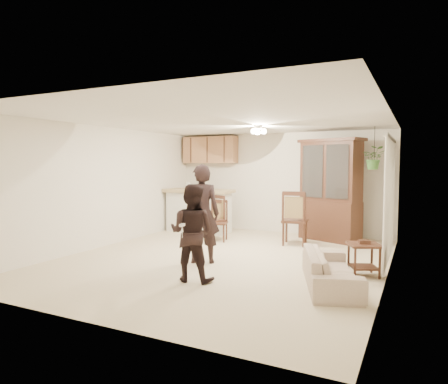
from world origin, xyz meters
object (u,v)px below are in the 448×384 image
at_px(adult, 202,212).
at_px(side_table, 364,259).
at_px(chair_bar, 218,229).
at_px(chair_hutch_left, 212,227).
at_px(chair_hutch_right, 295,230).
at_px(china_hutch, 330,191).
at_px(child, 192,235).
at_px(sofa, 331,261).

relative_size(adult, side_table, 3.00).
bearing_deg(chair_bar, adult, -86.60).
distance_m(chair_hutch_left, chair_hutch_right, 1.86).
bearing_deg(adult, chair_bar, -95.77).
xyz_separation_m(adult, chair_hutch_right, (1.02, 2.25, -0.57)).
height_order(adult, side_table, adult).
bearing_deg(chair_bar, chair_hutch_right, -3.64).
distance_m(china_hutch, chair_hutch_right, 1.29).
xyz_separation_m(child, china_hutch, (1.19, 4.09, 0.45)).
height_order(sofa, chair_bar, chair_bar).
height_order(side_table, chair_hutch_left, chair_hutch_left).
bearing_deg(chair_hutch_right, chair_hutch_left, 1.38).
relative_size(child, side_table, 2.25).
xyz_separation_m(child, side_table, (2.25, 1.39, -0.41)).
bearing_deg(child, chair_bar, -77.53).
bearing_deg(chair_hutch_right, china_hutch, -132.31).
relative_size(china_hutch, chair_hutch_left, 2.26).
relative_size(side_table, chair_bar, 0.66).
height_order(sofa, child, child).
xyz_separation_m(child, chair_hutch_left, (-1.21, 2.94, -0.39)).
bearing_deg(adult, child, 86.95).
relative_size(china_hutch, chair_bar, 2.51).
bearing_deg(china_hutch, adult, -96.22).
xyz_separation_m(adult, chair_bar, (-0.65, 1.90, -0.64)).
relative_size(child, chair_hutch_left, 1.34).
relative_size(sofa, chair_hutch_right, 1.62).
distance_m(adult, chair_bar, 2.10).
distance_m(child, chair_bar, 3.11).
relative_size(child, chair_bar, 1.48).
bearing_deg(chair_hutch_left, adult, -43.45).
bearing_deg(chair_bar, child, -85.65).
relative_size(sofa, chair_hutch_left, 1.85).
bearing_deg(chair_hutch_right, sofa, 107.69).
xyz_separation_m(child, chair_bar, (-1.05, 2.90, -0.42)).
height_order(sofa, adult, adult).
xyz_separation_m(sofa, chair_hutch_right, (-1.28, 2.63, -0.04)).
relative_size(adult, chair_bar, 1.97).
height_order(child, side_table, child).
distance_m(adult, chair_hutch_left, 2.19).
height_order(side_table, chair_bar, chair_bar).
bearing_deg(sofa, china_hutch, -7.66).
xyz_separation_m(adult, side_table, (2.65, 0.39, -0.64)).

